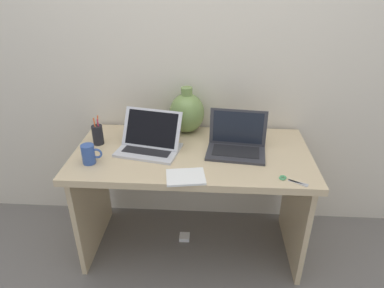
# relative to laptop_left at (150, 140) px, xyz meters

# --- Properties ---
(ground_plane) EXTENTS (6.00, 6.00, 0.00)m
(ground_plane) POSITION_rel_laptop_left_xyz_m (0.25, -0.02, -0.79)
(ground_plane) COLOR slate
(back_wall) EXTENTS (4.40, 0.04, 2.40)m
(back_wall) POSITION_rel_laptop_left_xyz_m (0.25, 0.37, 0.41)
(back_wall) COLOR beige
(back_wall) RESTS_ON ground
(desk) EXTENTS (1.38, 0.69, 0.73)m
(desk) POSITION_rel_laptop_left_xyz_m (0.25, -0.02, -0.22)
(desk) COLOR #D1B78C
(desk) RESTS_ON ground
(laptop_left) EXTENTS (0.39, 0.31, 0.22)m
(laptop_left) POSITION_rel_laptop_left_xyz_m (0.00, 0.00, 0.00)
(laptop_left) COLOR silver
(laptop_left) RESTS_ON desk
(laptop_right) EXTENTS (0.36, 0.27, 0.23)m
(laptop_right) POSITION_rel_laptop_left_xyz_m (0.51, 0.02, 0.00)
(laptop_right) COLOR #333338
(laptop_right) RESTS_ON desk
(green_vase) EXTENTS (0.22, 0.22, 0.30)m
(green_vase) POSITION_rel_laptop_left_xyz_m (0.20, 0.26, 0.07)
(green_vase) COLOR #75934C
(green_vase) RESTS_ON desk
(notebook_stack) EXTENTS (0.22, 0.18, 0.01)m
(notebook_stack) POSITION_rel_laptop_left_xyz_m (0.23, -0.30, -0.05)
(notebook_stack) COLOR white
(notebook_stack) RESTS_ON desk
(coffee_mug) EXTENTS (0.11, 0.07, 0.11)m
(coffee_mug) POSITION_rel_laptop_left_xyz_m (-0.31, -0.18, -0.00)
(coffee_mug) COLOR #335199
(coffee_mug) RESTS_ON desk
(pen_cup) EXTENTS (0.06, 0.06, 0.18)m
(pen_cup) POSITION_rel_laptop_left_xyz_m (-0.33, 0.05, 0.00)
(pen_cup) COLOR black
(pen_cup) RESTS_ON desk
(scissors) EXTENTS (0.14, 0.10, 0.01)m
(scissors) POSITION_rel_laptop_left_xyz_m (0.75, -0.29, -0.05)
(scissors) COLOR #B7B7BC
(scissors) RESTS_ON desk
(power_brick) EXTENTS (0.07, 0.07, 0.03)m
(power_brick) POSITION_rel_laptop_left_xyz_m (0.19, 0.04, -0.78)
(power_brick) COLOR white
(power_brick) RESTS_ON ground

